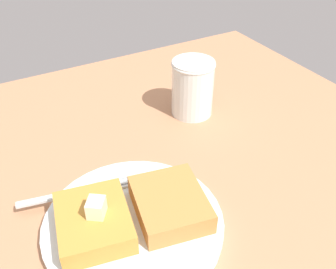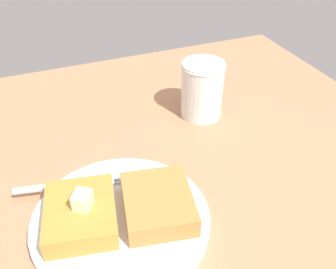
# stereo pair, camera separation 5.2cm
# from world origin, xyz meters

# --- Properties ---
(table_surface) EXTENTS (0.91, 0.91, 0.02)m
(table_surface) POSITION_xyz_m (0.00, 0.00, 0.01)
(table_surface) COLOR #B17955
(table_surface) RESTS_ON ground
(plate) EXTENTS (0.21, 0.21, 0.01)m
(plate) POSITION_xyz_m (-0.03, 0.01, 0.03)
(plate) COLOR white
(plate) RESTS_ON table_surface
(toast_slice_left) EXTENTS (0.10, 0.11, 0.03)m
(toast_slice_left) POSITION_xyz_m (-0.08, 0.02, 0.05)
(toast_slice_left) COLOR #BE8536
(toast_slice_left) RESTS_ON plate
(toast_slice_middle) EXTENTS (0.10, 0.11, 0.03)m
(toast_slice_middle) POSITION_xyz_m (0.01, 0.00, 0.05)
(toast_slice_middle) COLOR #BD7B3C
(toast_slice_middle) RESTS_ON plate
(butter_pat_primary) EXTENTS (0.03, 0.03, 0.02)m
(butter_pat_primary) POSITION_xyz_m (-0.07, 0.01, 0.07)
(butter_pat_primary) COLOR #F9EAC5
(butter_pat_primary) RESTS_ON toast_slice_left
(fork) EXTENTS (0.16, 0.05, 0.00)m
(fork) POSITION_xyz_m (-0.06, 0.08, 0.04)
(fork) COLOR silver
(fork) RESTS_ON plate
(syrup_jar) EXTENTS (0.07, 0.07, 0.10)m
(syrup_jar) POSITION_xyz_m (0.16, 0.19, 0.06)
(syrup_jar) COLOR #451E0B
(syrup_jar) RESTS_ON table_surface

